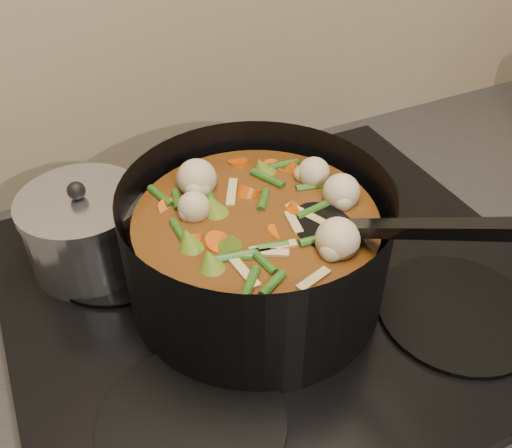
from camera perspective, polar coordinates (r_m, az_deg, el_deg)
name	(u,v)px	position (r m, az deg, el deg)	size (l,w,h in m)	color
stovetop	(279,288)	(0.69, 2.32, -6.44)	(0.62, 0.54, 0.03)	black
stockpot	(257,247)	(0.63, 0.06, -2.34)	(0.33, 0.39, 0.21)	black
saucepan	(86,231)	(0.71, -16.61, -0.64)	(0.15, 0.15, 0.12)	silver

